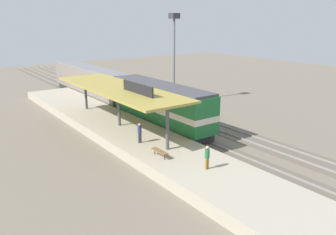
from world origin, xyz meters
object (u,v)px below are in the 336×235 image
person_waiting (207,156)px  person_walking (140,132)px  light_mast (174,40)px  platform_bench (160,151)px  passenger_carriage_single (89,81)px  locomotive (161,105)px

person_waiting → person_walking: bearing=97.7°
light_mast → person_waiting: size_ratio=6.84×
platform_bench → passenger_carriage_single: passenger_carriage_single is taller
person_waiting → locomotive: bearing=69.3°
platform_bench → passenger_carriage_single: size_ratio=0.08×
locomotive → person_walking: bearing=-138.5°
locomotive → person_waiting: 13.05m
light_mast → person_walking: 19.78m
locomotive → passenger_carriage_single: size_ratio=0.72×
platform_bench → person_waiting: bearing=-69.6°
passenger_carriage_single → person_walking: bearing=-103.7°
passenger_carriage_single → person_walking: size_ratio=11.70×
locomotive → person_walking: 7.48m
light_mast → person_waiting: bearing=-121.5°
person_walking → light_mast: bearing=44.1°
locomotive → person_walking: size_ratio=8.44×
locomotive → light_mast: (7.80, 8.05, 5.99)m
person_walking → passenger_carriage_single: bearing=76.3°
passenger_carriage_single → person_waiting: bearing=-98.7°
light_mast → person_waiting: 24.64m
platform_bench → light_mast: (13.80, 16.51, 7.05)m
passenger_carriage_single → person_waiting: size_ratio=11.70×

